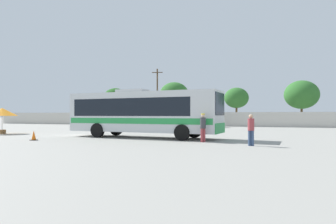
# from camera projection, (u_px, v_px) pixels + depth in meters

# --- Properties ---
(ground_plane) EXTENTS (300.00, 300.00, 0.00)m
(ground_plane) POSITION_uv_depth(u_px,v_px,m) (187.00, 131.00, 31.01)
(ground_plane) COLOR gray
(perimeter_wall) EXTENTS (80.00, 0.30, 2.02)m
(perimeter_wall) POSITION_uv_depth(u_px,v_px,m) (213.00, 119.00, 43.35)
(perimeter_wall) COLOR beige
(perimeter_wall) RESTS_ON ground_plane
(coach_bus_silver_green) EXTENTS (11.48, 3.27, 3.50)m
(coach_bus_silver_green) POSITION_uv_depth(u_px,v_px,m) (142.00, 112.00, 21.85)
(coach_bus_silver_green) COLOR silver
(coach_bus_silver_green) RESTS_ON ground_plane
(attendant_by_bus_door) EXTENTS (0.49, 0.49, 1.74)m
(attendant_by_bus_door) POSITION_uv_depth(u_px,v_px,m) (203.00, 126.00, 18.22)
(attendant_by_bus_door) COLOR #99383D
(attendant_by_bus_door) RESTS_ON ground_plane
(passenger_waiting_on_apron) EXTENTS (0.35, 0.35, 1.68)m
(passenger_waiting_on_apron) POSITION_uv_depth(u_px,v_px,m) (251.00, 128.00, 16.04)
(passenger_waiting_on_apron) COLOR #33476B
(passenger_waiting_on_apron) RESTS_ON ground_plane
(vendor_umbrella_near_gate_orange) EXTENTS (2.51, 2.51, 2.25)m
(vendor_umbrella_near_gate_orange) POSITION_uv_depth(u_px,v_px,m) (2.00, 112.00, 26.20)
(vendor_umbrella_near_gate_orange) COLOR gray
(vendor_umbrella_near_gate_orange) RESTS_ON ground_plane
(parked_car_leftmost_red) EXTENTS (4.62, 2.18, 1.53)m
(parked_car_leftmost_red) POSITION_uv_depth(u_px,v_px,m) (124.00, 121.00, 43.72)
(parked_car_leftmost_red) COLOR red
(parked_car_leftmost_red) RESTS_ON ground_plane
(parked_car_second_white) EXTENTS (4.27, 2.28, 1.51)m
(parked_car_second_white) POSITION_uv_depth(u_px,v_px,m) (162.00, 121.00, 42.08)
(parked_car_second_white) COLOR silver
(parked_car_second_white) RESTS_ON ground_plane
(parked_car_third_grey) EXTENTS (4.66, 2.16, 1.51)m
(parked_car_third_grey) POSITION_uv_depth(u_px,v_px,m) (205.00, 121.00, 39.86)
(parked_car_third_grey) COLOR slate
(parked_car_third_grey) RESTS_ON ground_plane
(utility_pole_near) EXTENTS (1.79, 0.43, 9.30)m
(utility_pole_near) POSITION_uv_depth(u_px,v_px,m) (157.00, 96.00, 50.07)
(utility_pole_near) COLOR #4C3823
(utility_pole_near) RESTS_ON ground_plane
(roadside_tree_left) EXTENTS (4.45, 4.45, 6.54)m
(roadside_tree_left) POSITION_uv_depth(u_px,v_px,m) (115.00, 99.00, 55.22)
(roadside_tree_left) COLOR brown
(roadside_tree_left) RESTS_ON ground_plane
(roadside_tree_midleft) EXTENTS (5.01, 5.01, 7.27)m
(roadside_tree_midleft) POSITION_uv_depth(u_px,v_px,m) (174.00, 95.00, 51.92)
(roadside_tree_midleft) COLOR brown
(roadside_tree_midleft) RESTS_ON ground_plane
(roadside_tree_midright) EXTENTS (3.79, 3.79, 5.92)m
(roadside_tree_midright) POSITION_uv_depth(u_px,v_px,m) (236.00, 98.00, 47.29)
(roadside_tree_midright) COLOR brown
(roadside_tree_midright) RESTS_ON ground_plane
(roadside_tree_right) EXTENTS (4.99, 4.99, 6.77)m
(roadside_tree_right) POSITION_uv_depth(u_px,v_px,m) (302.00, 95.00, 44.79)
(roadside_tree_right) COLOR brown
(roadside_tree_right) RESTS_ON ground_plane
(traffic_cone_on_apron) EXTENTS (0.36, 0.36, 0.64)m
(traffic_cone_on_apron) POSITION_uv_depth(u_px,v_px,m) (34.00, 136.00, 19.49)
(traffic_cone_on_apron) COLOR black
(traffic_cone_on_apron) RESTS_ON ground_plane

